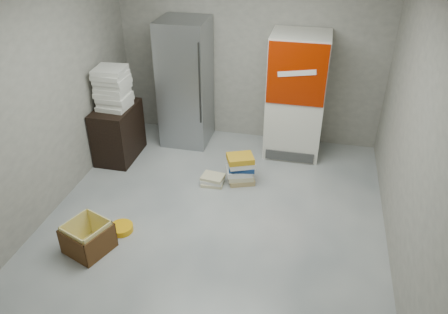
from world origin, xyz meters
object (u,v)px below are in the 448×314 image
object	(u,v)px
cardboard_box	(88,239)
wood_shelf	(118,132)
coke_cooler	(296,96)
phonebook_stack_main	(241,169)
steel_fridge	(186,83)

from	to	relation	value
cardboard_box	wood_shelf	bearing A→B (deg)	125.31
coke_cooler	phonebook_stack_main	xyz separation A→B (m)	(-0.60, -1.01, -0.69)
steel_fridge	phonebook_stack_main	world-z (taller)	steel_fridge
phonebook_stack_main	steel_fridge	bearing A→B (deg)	120.96
wood_shelf	cardboard_box	xyz separation A→B (m)	(0.50, -1.95, -0.25)
steel_fridge	phonebook_stack_main	bearing A→B (deg)	-44.07
coke_cooler	cardboard_box	world-z (taller)	coke_cooler
cardboard_box	steel_fridge	bearing A→B (deg)	103.90
coke_cooler	cardboard_box	xyz separation A→B (m)	(-1.98, -2.68, -0.76)
wood_shelf	coke_cooler	bearing A→B (deg)	16.28
steel_fridge	phonebook_stack_main	distance (m)	1.64
phonebook_stack_main	cardboard_box	xyz separation A→B (m)	(-1.38, -1.67, -0.07)
coke_cooler	wood_shelf	bearing A→B (deg)	-163.72
steel_fridge	wood_shelf	bearing A→B (deg)	-138.69
steel_fridge	cardboard_box	distance (m)	2.82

